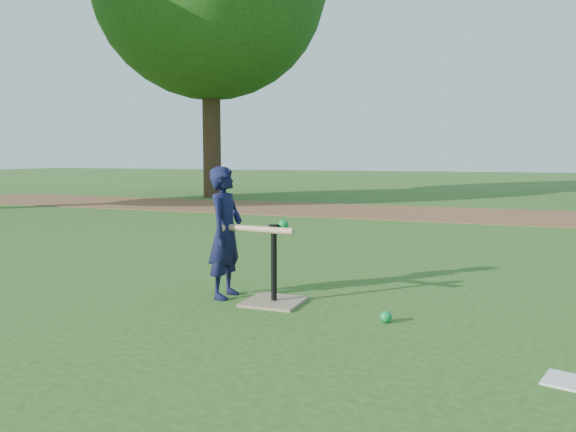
% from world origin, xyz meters
% --- Properties ---
extents(ground, '(80.00, 80.00, 0.00)m').
position_xyz_m(ground, '(0.00, 0.00, 0.00)').
color(ground, '#285116').
rests_on(ground, ground).
extents(dirt_strip, '(24.00, 3.00, 0.01)m').
position_xyz_m(dirt_strip, '(0.00, 7.50, 0.01)').
color(dirt_strip, brown).
rests_on(dirt_strip, ground).
extents(child, '(0.26, 0.39, 1.05)m').
position_xyz_m(child, '(-0.42, 0.11, 0.53)').
color(child, black).
rests_on(child, ground).
extents(wiffle_ball_ground, '(0.08, 0.08, 0.08)m').
position_xyz_m(wiffle_ball_ground, '(0.93, -0.12, 0.04)').
color(wiffle_ball_ground, '#0C8A37').
rests_on(wiffle_ball_ground, ground).
extents(batting_tee, '(0.43, 0.43, 0.61)m').
position_xyz_m(batting_tee, '(0.02, 0.07, 0.11)').
color(batting_tee, '#91795C').
rests_on(batting_tee, ground).
extents(swing_action, '(0.63, 0.18, 0.11)m').
position_xyz_m(swing_action, '(-0.10, 0.06, 0.58)').
color(swing_action, tan).
rests_on(swing_action, ground).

